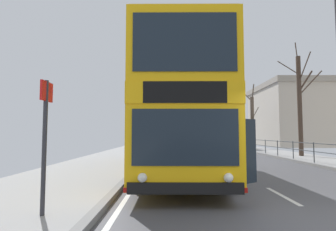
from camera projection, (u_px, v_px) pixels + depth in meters
ground at (308, 231)px, 4.22m from camera, size 15.80×140.00×0.20m
double_decker_bus_main at (179, 115)px, 10.66m from camera, size 3.27×10.20×4.50m
background_bus_far_lane at (221, 134)px, 30.76m from camera, size 2.75×10.04×2.91m
pedestrian_railing_far_kerb at (315, 149)px, 13.42m from camera, size 0.05×22.44×1.03m
bus_stop_sign_near at (46, 130)px, 4.82m from camera, size 0.08×0.44×2.41m
bare_tree_far_00 at (301, 102)px, 17.97m from camera, size 3.05×1.28×7.37m
bare_tree_far_02 at (253, 120)px, 27.48m from camera, size 1.01×3.67×6.38m
background_building_00 at (295, 115)px, 36.83m from camera, size 9.24×12.44×8.46m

